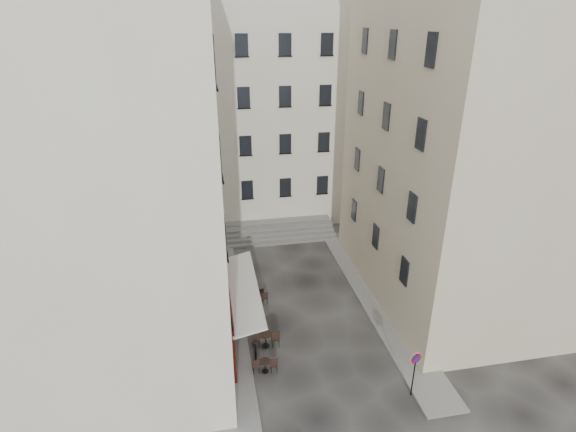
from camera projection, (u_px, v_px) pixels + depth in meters
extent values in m
plane|color=black|center=(314.00, 339.00, 23.93)|extent=(90.00, 90.00, 0.00)
cube|color=slate|center=(225.00, 304.00, 26.74)|extent=(2.00, 22.00, 0.12)
cube|color=slate|center=(374.00, 298.00, 27.37)|extent=(2.00, 18.00, 0.12)
cube|color=beige|center=(84.00, 152.00, 20.80)|extent=(12.00, 16.00, 20.00)
cube|color=tan|center=(485.00, 148.00, 25.21)|extent=(12.00, 14.00, 18.00)
cube|color=beige|center=(251.00, 106.00, 37.19)|extent=(18.00, 10.00, 18.00)
cube|color=#400D09|center=(228.00, 310.00, 23.38)|extent=(0.25, 7.00, 3.50)
cube|color=black|center=(229.00, 316.00, 23.52)|extent=(0.06, 3.85, 2.00)
cube|color=silver|center=(243.00, 289.00, 23.03)|extent=(1.58, 7.30, 0.41)
cube|color=slate|center=(278.00, 239.00, 34.59)|extent=(9.00, 1.80, 0.20)
cube|color=slate|center=(277.00, 234.00, 34.91)|extent=(9.00, 1.80, 0.20)
cube|color=slate|center=(276.00, 229.00, 35.23)|extent=(9.00, 1.80, 0.20)
cube|color=slate|center=(275.00, 224.00, 35.56)|extent=(9.00, 1.80, 0.20)
cylinder|color=black|center=(256.00, 353.00, 22.30)|extent=(0.10, 0.10, 0.90)
sphere|color=black|center=(255.00, 345.00, 22.11)|extent=(0.12, 0.12, 0.12)
cylinder|color=black|center=(248.00, 311.00, 25.45)|extent=(0.10, 0.10, 0.90)
sphere|color=black|center=(248.00, 305.00, 25.26)|extent=(0.12, 0.12, 0.12)
cylinder|color=black|center=(242.00, 279.00, 28.59)|extent=(0.10, 0.10, 0.90)
sphere|color=black|center=(242.00, 273.00, 28.40)|extent=(0.12, 0.12, 0.12)
cylinder|color=black|center=(414.00, 375.00, 19.93)|extent=(0.06, 0.06, 2.36)
cylinder|color=#B10B18|center=(416.00, 358.00, 19.54)|extent=(0.54, 0.13, 0.55)
cylinder|color=navy|center=(416.00, 359.00, 19.52)|extent=(0.39, 0.11, 0.40)
cube|color=#B10B18|center=(417.00, 359.00, 19.50)|extent=(0.32, 0.09, 0.32)
cylinder|color=black|center=(265.00, 371.00, 21.69)|extent=(0.34, 0.34, 0.02)
cylinder|color=black|center=(265.00, 366.00, 21.56)|extent=(0.05, 0.05, 0.65)
cylinder|color=black|center=(265.00, 361.00, 21.44)|extent=(0.56, 0.56, 0.04)
cube|color=black|center=(274.00, 364.00, 21.61)|extent=(0.35, 0.35, 0.84)
cube|color=black|center=(256.00, 365.00, 21.56)|extent=(0.35, 0.35, 0.84)
cylinder|color=black|center=(266.00, 346.00, 23.36)|extent=(0.40, 0.40, 0.02)
cylinder|color=black|center=(266.00, 340.00, 23.21)|extent=(0.06, 0.06, 0.78)
cylinder|color=black|center=(266.00, 334.00, 23.06)|extent=(0.67, 0.67, 0.04)
cube|color=black|center=(275.00, 338.00, 23.27)|extent=(0.43, 0.43, 1.01)
cube|color=black|center=(256.00, 339.00, 23.20)|extent=(0.43, 0.43, 1.01)
cylinder|color=black|center=(245.00, 328.00, 24.67)|extent=(0.35, 0.35, 0.02)
cylinder|color=black|center=(244.00, 324.00, 24.54)|extent=(0.05, 0.05, 0.68)
cylinder|color=black|center=(244.00, 319.00, 24.42)|extent=(0.58, 0.58, 0.04)
cube|color=black|center=(252.00, 322.00, 24.60)|extent=(0.37, 0.37, 0.88)
cube|color=black|center=(236.00, 323.00, 24.54)|extent=(0.37, 0.37, 0.88)
cylinder|color=black|center=(258.00, 303.00, 26.87)|extent=(0.32, 0.32, 0.02)
cylinder|color=black|center=(258.00, 299.00, 26.74)|extent=(0.04, 0.04, 0.63)
cylinder|color=black|center=(258.00, 295.00, 26.63)|extent=(0.54, 0.54, 0.04)
cube|color=black|center=(265.00, 298.00, 26.80)|extent=(0.34, 0.34, 0.81)
cube|color=black|center=(251.00, 298.00, 26.74)|extent=(0.34, 0.34, 0.81)
cylinder|color=black|center=(254.00, 300.00, 27.16)|extent=(0.34, 0.34, 0.02)
cylinder|color=black|center=(254.00, 295.00, 27.03)|extent=(0.05, 0.05, 0.67)
cylinder|color=black|center=(253.00, 291.00, 26.91)|extent=(0.57, 0.57, 0.04)
cube|color=black|center=(261.00, 294.00, 27.09)|extent=(0.36, 0.36, 0.86)
cube|color=black|center=(246.00, 295.00, 27.03)|extent=(0.36, 0.36, 0.86)
imported|color=#222227|center=(250.00, 314.00, 24.65)|extent=(0.62, 0.43, 1.62)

